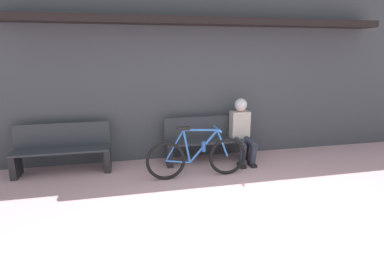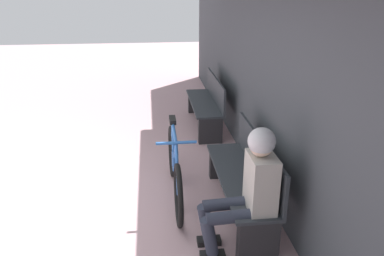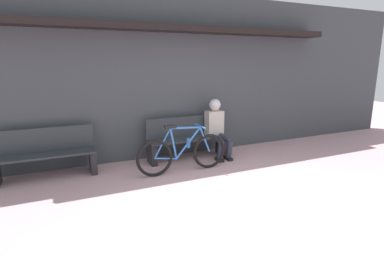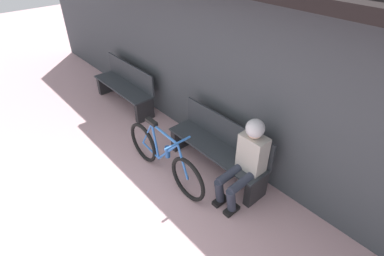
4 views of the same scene
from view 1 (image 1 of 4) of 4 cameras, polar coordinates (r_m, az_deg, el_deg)
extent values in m
plane|color=#C69EA3|center=(3.68, 12.39, -18.80)|extent=(24.00, 24.00, 0.00)
cube|color=#3D4247|center=(5.69, 1.68, 10.38)|extent=(12.00, 0.12, 3.20)
cube|color=black|center=(5.43, 2.50, 19.64)|extent=(6.60, 0.44, 0.12)
cube|color=#2D3338|center=(5.50, 3.33, -2.42)|extent=(1.61, 0.42, 0.03)
cube|color=#2D3338|center=(5.62, 2.83, 0.24)|extent=(1.61, 0.03, 0.40)
cube|color=#232326|center=(5.42, -4.43, -5.05)|extent=(0.10, 0.36, 0.39)
cube|color=#232326|center=(5.80, 10.50, -3.93)|extent=(0.10, 0.36, 0.39)
torus|color=black|center=(4.77, -5.02, -6.27)|extent=(0.63, 0.05, 0.63)
torus|color=black|center=(5.00, 6.77, -5.37)|extent=(0.63, 0.05, 0.63)
cylinder|color=blue|center=(4.73, 1.64, -0.39)|extent=(0.56, 0.03, 0.07)
cylinder|color=blue|center=(4.82, 2.21, -3.50)|extent=(0.48, 0.03, 0.54)
cylinder|color=blue|center=(4.75, -1.02, -3.54)|extent=(0.14, 0.03, 0.55)
cylinder|color=blue|center=(4.81, -2.69, -6.43)|extent=(0.39, 0.03, 0.08)
cylinder|color=blue|center=(4.71, -3.35, -3.36)|extent=(0.31, 0.02, 0.50)
cylinder|color=blue|center=(4.89, 5.82, -2.93)|extent=(0.21, 0.03, 0.47)
cube|color=black|center=(4.66, -1.66, -0.09)|extent=(0.20, 0.07, 0.05)
cylinder|color=blue|center=(4.80, 4.85, -0.16)|extent=(0.03, 0.40, 0.03)
cylinder|color=#235199|center=(4.82, 2.21, -3.50)|extent=(0.07, 0.07, 0.17)
cylinder|color=#2D3342|center=(5.45, 8.96, -2.67)|extent=(0.11, 0.45, 0.13)
cylinder|color=#2D3342|center=(5.34, 9.62, -5.15)|extent=(0.11, 0.17, 0.37)
cube|color=black|center=(5.44, 9.41, -7.06)|extent=(0.10, 0.22, 0.06)
cylinder|color=#2D3342|center=(5.52, 10.90, -2.53)|extent=(0.11, 0.45, 0.13)
cylinder|color=#2D3342|center=(5.41, 11.59, -4.96)|extent=(0.11, 0.17, 0.37)
cube|color=black|center=(5.51, 11.36, -6.85)|extent=(0.10, 0.22, 0.06)
cube|color=#B7B2A8|center=(5.65, 9.06, 0.66)|extent=(0.34, 0.22, 0.50)
sphere|color=beige|center=(5.56, 9.28, 4.12)|extent=(0.20, 0.20, 0.20)
sphere|color=silver|center=(5.56, 9.29, 4.42)|extent=(0.23, 0.23, 0.23)
cube|color=#2D3338|center=(5.42, -23.56, -3.87)|extent=(1.55, 0.42, 0.03)
cube|color=#2D3338|center=(5.55, -23.41, -1.14)|extent=(1.55, 0.03, 0.40)
cube|color=#232326|center=(5.68, -30.56, -6.16)|extent=(0.10, 0.36, 0.39)
cube|color=#232326|center=(5.39, -15.74, -5.68)|extent=(0.10, 0.36, 0.39)
camera|label=2|loc=(6.34, 37.23, 13.89)|focal=35.00mm
camera|label=3|loc=(0.86, -111.55, -11.84)|focal=28.00mm
camera|label=4|loc=(4.66, 45.23, 23.46)|focal=28.00mm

